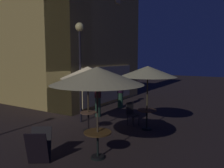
% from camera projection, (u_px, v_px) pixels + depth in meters
% --- Properties ---
extents(ground_plane, '(60.00, 60.00, 0.00)m').
position_uv_depth(ground_plane, '(81.00, 127.00, 8.79)').
color(ground_plane, '#2E2421').
extents(cafe_building, '(7.41, 7.78, 8.91)m').
position_uv_depth(cafe_building, '(66.00, 30.00, 13.11)').
color(cafe_building, tan).
rests_on(cafe_building, ground).
extents(street_lamp_near_corner, '(0.36, 0.36, 4.25)m').
position_uv_depth(street_lamp_near_corner, '(80.00, 50.00, 9.20)').
color(street_lamp_near_corner, black).
rests_on(street_lamp_near_corner, ground).
extents(menu_sandwich_board, '(0.84, 0.81, 0.89)m').
position_uv_depth(menu_sandwich_board, '(39.00, 146.00, 5.76)').
color(menu_sandwich_board, black).
rests_on(menu_sandwich_board, ground).
extents(cafe_table_0, '(0.62, 0.62, 0.74)m').
position_uv_depth(cafe_table_0, '(88.00, 118.00, 8.29)').
color(cafe_table_0, black).
rests_on(cafe_table_0, ground).
extents(cafe_table_1, '(0.73, 0.73, 0.78)m').
position_uv_depth(cafe_table_1, '(147.00, 115.00, 8.49)').
color(cafe_table_1, black).
rests_on(cafe_table_1, ground).
extents(cafe_table_2, '(0.76, 0.76, 0.75)m').
position_uv_depth(cafe_table_2, '(98.00, 139.00, 6.02)').
color(cafe_table_2, black).
rests_on(cafe_table_2, ground).
extents(patio_umbrella_0, '(2.04, 2.04, 2.47)m').
position_uv_depth(patio_umbrella_0, '(88.00, 73.00, 8.09)').
color(patio_umbrella_0, black).
rests_on(patio_umbrella_0, ground).
extents(patio_umbrella_1, '(2.18, 2.18, 2.48)m').
position_uv_depth(patio_umbrella_1, '(148.00, 72.00, 8.30)').
color(patio_umbrella_1, black).
rests_on(patio_umbrella_1, ground).
extents(patio_umbrella_2, '(2.52, 2.52, 2.54)m').
position_uv_depth(patio_umbrella_2, '(97.00, 76.00, 5.82)').
color(patio_umbrella_2, black).
rests_on(patio_umbrella_2, ground).
extents(cafe_chair_0, '(0.51, 0.51, 0.96)m').
position_uv_depth(cafe_chair_0, '(131.00, 112.00, 9.06)').
color(cafe_chair_0, black).
rests_on(cafe_chair_0, ground).
extents(patron_standing_0, '(0.35, 0.35, 1.68)m').
position_uv_depth(patron_standing_0, '(120.00, 93.00, 12.26)').
color(patron_standing_0, '#274930').
rests_on(patron_standing_0, ground).
extents(patron_standing_1, '(0.31, 0.31, 1.78)m').
position_uv_depth(patron_standing_1, '(98.00, 98.00, 10.33)').
color(patron_standing_1, '#294A35').
rests_on(patron_standing_1, ground).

